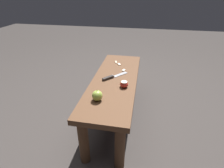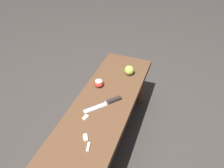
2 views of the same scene
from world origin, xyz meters
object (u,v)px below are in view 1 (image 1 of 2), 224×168
Objects in this scene: wooden_bench at (115,87)px; apple_whole at (97,96)px; knife at (112,77)px; apple_cut at (124,84)px.

wooden_bench is 0.35m from apple_whole.
knife is (0.01, 0.03, 0.09)m from wooden_bench.
apple_cut is (-0.12, -0.09, 0.10)m from wooden_bench.
apple_cut is at bearing -142.93° from wooden_bench.
knife is 2.60× the size of apple_whole.
apple_whole is 1.30× the size of apple_cut.
apple_whole reaches higher than wooden_bench.
wooden_bench is at bearing 37.07° from apple_cut.
apple_cut is (-0.13, -0.12, 0.02)m from knife.
apple_whole is (-0.34, 0.03, 0.03)m from knife.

